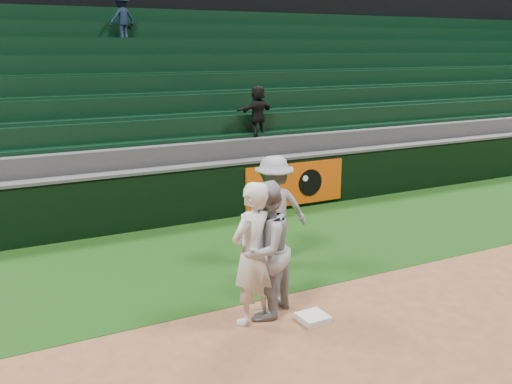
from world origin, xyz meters
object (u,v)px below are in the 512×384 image
(first_baseman, at_px, (252,254))
(first_base, at_px, (313,318))
(baserunner, at_px, (264,250))
(base_coach, at_px, (274,209))

(first_baseman, bearing_deg, first_base, 130.62)
(first_baseman, distance_m, baserunner, 0.26)
(first_base, distance_m, first_baseman, 1.27)
(first_base, distance_m, baserunner, 1.17)
(baserunner, distance_m, base_coach, 2.12)
(first_baseman, xyz_separation_m, base_coach, (1.39, 1.88, -0.04))
(baserunner, height_order, base_coach, baserunner)
(baserunner, bearing_deg, base_coach, -157.94)
(first_base, relative_size, base_coach, 0.20)
(first_base, relative_size, first_baseman, 0.19)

